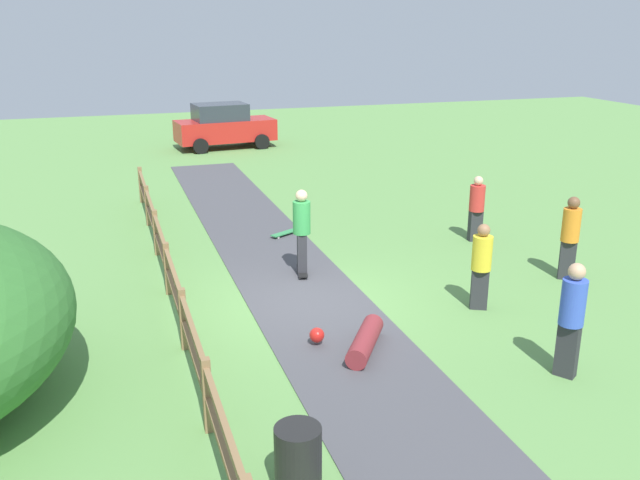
# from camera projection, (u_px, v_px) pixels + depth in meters

# --- Properties ---
(ground_plane) EXTENTS (60.00, 60.00, 0.00)m
(ground_plane) POSITION_uv_depth(u_px,v_px,m) (309.00, 302.00, 13.58)
(ground_plane) COLOR #60934C
(asphalt_path) EXTENTS (2.40, 28.00, 0.02)m
(asphalt_path) POSITION_uv_depth(u_px,v_px,m) (308.00, 301.00, 13.58)
(asphalt_path) COLOR #47474C
(asphalt_path) RESTS_ON ground_plane
(wooden_fence) EXTENTS (0.12, 18.12, 1.10)m
(wooden_fence) POSITION_uv_depth(u_px,v_px,m) (174.00, 286.00, 12.62)
(wooden_fence) COLOR olive
(wooden_fence) RESTS_ON ground_plane
(trash_bin) EXTENTS (0.56, 0.56, 0.90)m
(trash_bin) POSITION_uv_depth(u_px,v_px,m) (298.00, 462.00, 7.95)
(trash_bin) COLOR black
(trash_bin) RESTS_ON ground_plane
(skater_riding) EXTENTS (0.45, 0.82, 1.90)m
(skater_riding) POSITION_uv_depth(u_px,v_px,m) (302.00, 228.00, 14.69)
(skater_riding) COLOR black
(skater_riding) RESTS_ON asphalt_path
(skater_fallen) EXTENTS (1.38, 1.41, 0.36)m
(skater_fallen) POSITION_uv_depth(u_px,v_px,m) (361.00, 340.00, 11.51)
(skater_fallen) COLOR maroon
(skater_fallen) RESTS_ON asphalt_path
(skateboard_loose) EXTENTS (0.80, 0.56, 0.08)m
(skateboard_loose) POSITION_uv_depth(u_px,v_px,m) (284.00, 233.00, 17.65)
(skateboard_loose) COLOR #338C4C
(skateboard_loose) RESTS_ON asphalt_path
(bystander_blue) EXTENTS (0.53, 0.53, 1.88)m
(bystander_blue) POSITION_uv_depth(u_px,v_px,m) (572.00, 314.00, 10.47)
(bystander_blue) COLOR #2D2D33
(bystander_blue) RESTS_ON ground_plane
(bystander_yellow) EXTENTS (0.51, 0.51, 1.71)m
(bystander_yellow) POSITION_uv_depth(u_px,v_px,m) (481.00, 263.00, 13.00)
(bystander_yellow) COLOR #2D2D33
(bystander_yellow) RESTS_ON ground_plane
(bystander_orange) EXTENTS (0.52, 0.52, 1.83)m
(bystander_orange) POSITION_uv_depth(u_px,v_px,m) (570.00, 234.00, 14.50)
(bystander_orange) COLOR #2D2D33
(bystander_orange) RESTS_ON ground_plane
(bystander_red) EXTENTS (0.42, 0.42, 1.67)m
(bystander_red) POSITION_uv_depth(u_px,v_px,m) (477.00, 206.00, 17.08)
(bystander_red) COLOR #2D2D33
(bystander_red) RESTS_ON ground_plane
(parked_car_red) EXTENTS (4.36, 2.34, 1.92)m
(parked_car_red) POSITION_uv_depth(u_px,v_px,m) (224.00, 126.00, 29.50)
(parked_car_red) COLOR red
(parked_car_red) RESTS_ON ground_plane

